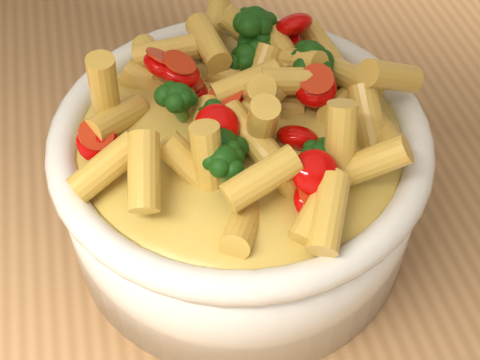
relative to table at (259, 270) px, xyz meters
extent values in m
cube|color=#A27245|center=(0.00, 0.00, 0.08)|extent=(1.20, 0.80, 0.04)
cylinder|color=silver|center=(-0.02, -0.02, 0.15)|extent=(0.24, 0.24, 0.09)
ellipsoid|color=silver|center=(-0.02, -0.02, 0.12)|extent=(0.22, 0.22, 0.04)
torus|color=silver|center=(-0.02, -0.02, 0.20)|extent=(0.25, 0.25, 0.02)
ellipsoid|color=#E8C34F|center=(-0.02, -0.02, 0.20)|extent=(0.21, 0.21, 0.02)
camera|label=1|loc=(-0.09, -0.32, 0.50)|focal=50.00mm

